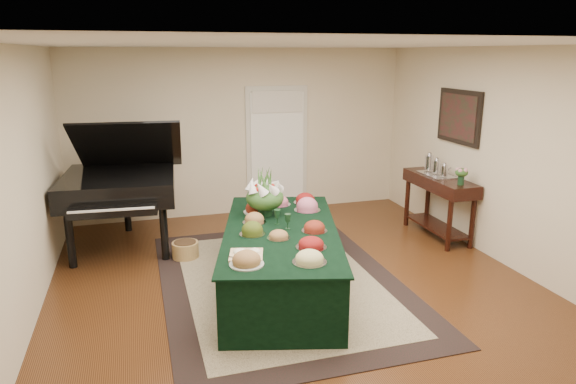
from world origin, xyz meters
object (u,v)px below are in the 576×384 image
object	(u,v)px
buffet_table	(281,259)
grand_piano	(120,184)
mahogany_sideboard	(439,190)
floral_centerpiece	(265,193)

from	to	relation	value
buffet_table	grand_piano	distance (m)	2.62
grand_piano	mahogany_sideboard	xyz separation A→B (m)	(4.40, -0.85, -0.20)
grand_piano	buffet_table	bearing A→B (deg)	-47.67
buffet_table	floral_centerpiece	bearing A→B (deg)	94.90
buffet_table	mahogany_sideboard	distance (m)	2.89
floral_centerpiece	grand_piano	world-z (taller)	grand_piano
floral_centerpiece	mahogany_sideboard	bearing A→B (deg)	10.57
buffet_table	mahogany_sideboard	bearing A→B (deg)	21.31
buffet_table	floral_centerpiece	world-z (taller)	floral_centerpiece
mahogany_sideboard	grand_piano	bearing A→B (deg)	169.05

